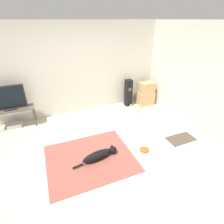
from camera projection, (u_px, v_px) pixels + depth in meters
The scene contains 16 objects.
ground_plane at pixel (99, 151), 3.83m from camera, with size 12.00×12.00×0.00m, color #BCB29E.
wall_back at pixel (74, 70), 4.94m from camera, with size 8.00×0.06×2.55m.
wall_right at pixel (202, 81), 4.10m from camera, with size 0.06×8.00×2.55m.
area_rug at pixel (90, 158), 3.63m from camera, with size 1.74×1.50×0.01m.
dog at pixel (100, 155), 3.57m from camera, with size 0.97×0.28×0.21m.
frisbee at pixel (144, 150), 3.85m from camera, with size 0.21×0.21×0.03m.
cardboard_box_lower at pixel (145, 98), 5.85m from camera, with size 0.51×0.37×0.42m.
cardboard_box_upper at pixel (147, 88), 5.68m from camera, with size 0.47×0.34×0.34m.
floor_speaker at pixel (128, 93), 5.67m from camera, with size 0.20×0.21×0.87m.
tv_stand at pixel (12, 111), 4.49m from camera, with size 1.07×0.42×0.52m.
tv at pixel (8, 98), 4.32m from camera, with size 0.81×0.20×0.62m.
tennis_ball_by_boxes at pixel (138, 111), 5.43m from camera, with size 0.07×0.07×0.07m.
tennis_ball_near_speaker at pixel (131, 105), 5.79m from camera, with size 0.07×0.07×0.07m.
tennis_ball_loose_on_carpet at pixel (141, 108), 5.59m from camera, with size 0.07×0.07×0.07m.
game_console at pixel (15, 125), 4.67m from camera, with size 0.35×0.27×0.10m.
door_mat at pixel (181, 139), 4.22m from camera, with size 0.69×0.39×0.01m.
Camera 1 is at (-0.88, -2.85, 2.57)m, focal length 28.00 mm.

